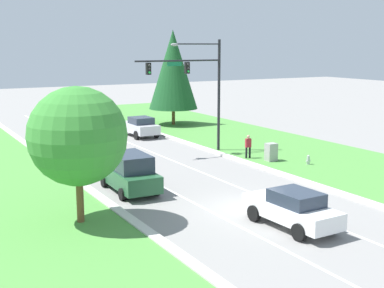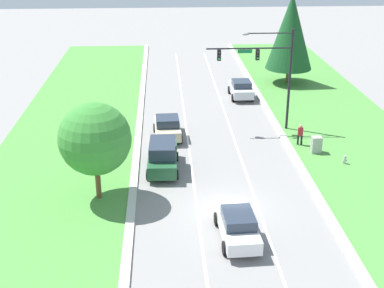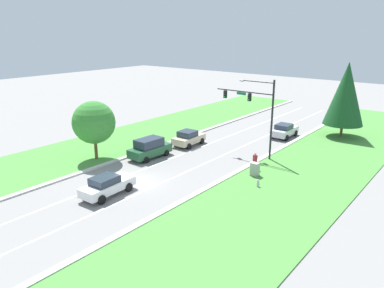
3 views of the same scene
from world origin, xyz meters
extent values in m
plane|color=gray|center=(0.00, 0.00, 0.00)|extent=(160.00, 160.00, 0.00)
cube|color=beige|center=(5.65, 0.00, 0.07)|extent=(0.50, 90.00, 0.15)
cube|color=beige|center=(-5.65, 0.00, 0.07)|extent=(0.50, 90.00, 0.15)
cube|color=#4C8E3D|center=(10.90, 0.00, 0.04)|extent=(10.00, 90.00, 0.08)
cube|color=#4C8E3D|center=(-10.90, 0.00, 0.04)|extent=(10.00, 90.00, 0.08)
cube|color=white|center=(-1.80, 0.00, 0.00)|extent=(0.14, 81.00, 0.01)
cube|color=white|center=(1.80, 0.00, 0.00)|extent=(0.14, 81.00, 0.01)
cylinder|color=black|center=(6.29, 12.79, 4.06)|extent=(0.20, 0.20, 8.12)
cylinder|color=black|center=(3.00, 12.79, 6.66)|extent=(6.58, 0.12, 0.12)
cube|color=#147042|center=(2.68, 12.79, 6.44)|extent=(1.10, 0.04, 0.28)
cylinder|color=black|center=(4.48, 12.79, 7.80)|extent=(3.62, 0.09, 0.09)
ellipsoid|color=gray|center=(2.68, 12.79, 7.75)|extent=(0.56, 0.28, 0.20)
cube|color=black|center=(3.66, 12.79, 6.16)|extent=(0.28, 0.32, 0.80)
sphere|color=#2D2D2D|center=(3.66, 12.62, 6.39)|extent=(0.16, 0.16, 0.16)
sphere|color=#2D2D2D|center=(3.66, 12.62, 6.16)|extent=(0.16, 0.16, 0.16)
sphere|color=#23D647|center=(3.66, 12.62, 5.93)|extent=(0.16, 0.16, 0.16)
cube|color=black|center=(0.70, 12.79, 6.16)|extent=(0.28, 0.32, 0.80)
sphere|color=#2D2D2D|center=(0.70, 12.62, 6.39)|extent=(0.16, 0.16, 0.16)
sphere|color=#2D2D2D|center=(0.70, 12.62, 6.16)|extent=(0.16, 0.16, 0.16)
sphere|color=#23D647|center=(0.70, 12.62, 5.93)|extent=(0.16, 0.16, 0.16)
cube|color=#235633|center=(-3.75, 5.70, 0.76)|extent=(2.06, 4.78, 0.88)
cube|color=#283342|center=(-3.76, 5.58, 1.63)|extent=(1.81, 2.89, 0.88)
cylinder|color=black|center=(-2.77, 7.13, 0.32)|extent=(0.26, 0.64, 0.64)
cylinder|color=black|center=(-4.64, 7.19, 0.32)|extent=(0.26, 0.64, 0.64)
cylinder|color=black|center=(-2.87, 4.21, 0.32)|extent=(0.26, 0.64, 0.64)
cylinder|color=black|center=(-4.73, 4.27, 0.32)|extent=(0.26, 0.64, 0.64)
cube|color=silver|center=(3.82, 21.52, 0.75)|extent=(1.90, 4.30, 0.77)
cube|color=#283342|center=(3.82, 21.27, 1.42)|extent=(1.70, 1.94, 0.56)
cylinder|color=black|center=(4.73, 22.86, 0.37)|extent=(0.25, 0.73, 0.73)
cylinder|color=black|center=(2.90, 22.85, 0.37)|extent=(0.25, 0.73, 0.73)
cylinder|color=black|center=(4.75, 20.20, 0.37)|extent=(0.25, 0.73, 0.73)
cylinder|color=black|center=(2.92, 20.19, 0.37)|extent=(0.25, 0.73, 0.73)
cube|color=white|center=(0.09, -3.02, 0.72)|extent=(1.97, 4.72, 0.71)
cube|color=#283342|center=(0.10, -3.30, 1.37)|extent=(1.68, 2.16, 0.58)
cylinder|color=black|center=(0.89, -1.54, 0.37)|extent=(0.27, 0.74, 0.73)
cylinder|color=black|center=(-0.84, -1.62, 0.37)|extent=(0.27, 0.74, 0.73)
cylinder|color=black|center=(1.02, -4.42, 0.37)|extent=(0.27, 0.74, 0.73)
cylinder|color=black|center=(-0.71, -4.50, 0.37)|extent=(0.27, 0.74, 0.73)
cube|color=beige|center=(-3.35, 11.61, 0.72)|extent=(2.07, 4.22, 0.76)
cube|color=#283342|center=(-3.34, 11.36, 1.42)|extent=(1.79, 1.93, 0.64)
cylinder|color=black|center=(-2.46, 12.93, 0.34)|extent=(0.26, 0.68, 0.67)
cylinder|color=black|center=(-4.34, 12.86, 0.34)|extent=(0.26, 0.68, 0.67)
cylinder|color=black|center=(-2.37, 10.36, 0.34)|extent=(0.26, 0.68, 0.67)
cylinder|color=black|center=(-4.25, 10.29, 0.34)|extent=(0.26, 0.68, 0.67)
cube|color=#9E9E99|center=(7.35, 7.84, 0.64)|extent=(0.70, 0.60, 1.28)
cylinder|color=black|center=(6.39, 9.34, 0.42)|extent=(0.14, 0.14, 0.84)
cylinder|color=black|center=(6.65, 9.30, 0.42)|extent=(0.14, 0.14, 0.84)
cube|color=maroon|center=(6.52, 9.32, 1.14)|extent=(0.41, 0.28, 0.60)
sphere|color=tan|center=(6.52, 9.32, 1.58)|extent=(0.22, 0.22, 0.22)
cylinder|color=#B7B7BC|center=(8.81, 5.79, 0.28)|extent=(0.20, 0.20, 0.55)
sphere|color=#B7B7BC|center=(8.81, 5.79, 0.61)|extent=(0.18, 0.18, 0.18)
cylinder|color=#B7B7BC|center=(8.69, 5.79, 0.30)|extent=(0.10, 0.09, 0.09)
cylinder|color=#B7B7BC|center=(8.93, 5.79, 0.30)|extent=(0.10, 0.09, 0.09)
cylinder|color=brown|center=(9.31, 25.92, 0.82)|extent=(0.32, 0.32, 1.64)
cone|color=#194C23|center=(9.31, 25.92, 5.41)|extent=(4.71, 4.71, 7.53)
cylinder|color=brown|center=(-7.66, 1.86, 1.14)|extent=(0.32, 0.32, 2.29)
sphere|color=#388433|center=(-7.66, 1.86, 3.90)|extent=(4.29, 4.29, 4.29)
camera|label=1|loc=(-14.36, -20.14, 7.72)|focal=50.00mm
camera|label=2|loc=(-3.70, -27.18, 15.54)|focal=50.00mm
camera|label=3|loc=(22.52, -20.48, 12.73)|focal=35.00mm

